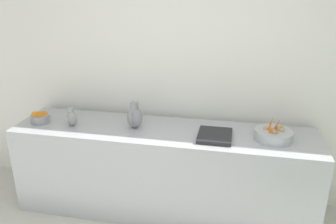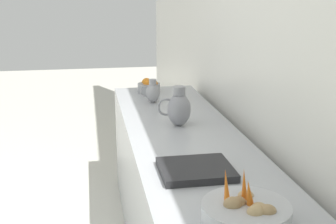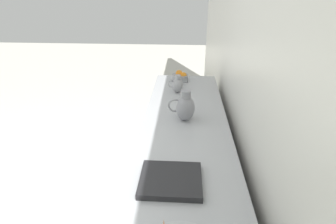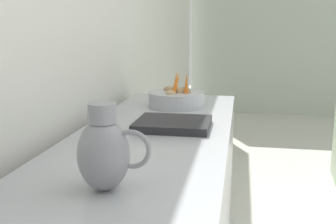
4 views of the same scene
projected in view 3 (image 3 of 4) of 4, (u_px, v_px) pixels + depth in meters
tile_wall_left at (290, 79)px, 1.19m from camera, size 0.10×8.72×3.00m
prep_counter at (184, 186)px, 2.12m from camera, size 0.68×2.87×0.88m
orange_bowl at (180, 77)px, 3.03m from camera, size 0.19×0.19×0.11m
metal_pitcher_tall at (185, 107)px, 2.13m from camera, size 0.21×0.15×0.25m
metal_pitcher_short at (178, 85)px, 2.70m from camera, size 0.15×0.11×0.18m
counter_sink_basin at (171, 180)px, 1.49m from camera, size 0.34×0.30×0.04m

